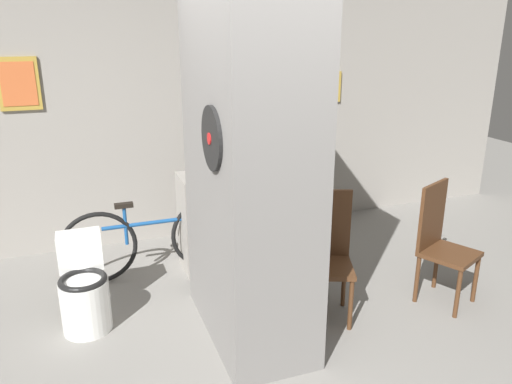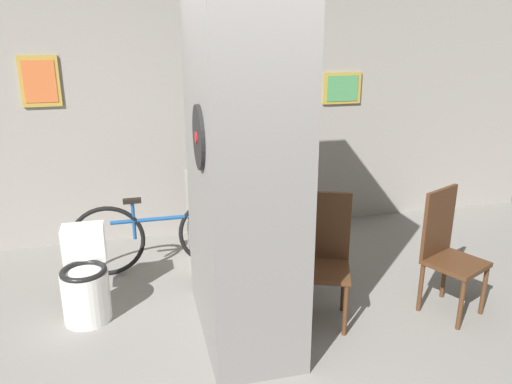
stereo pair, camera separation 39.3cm
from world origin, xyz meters
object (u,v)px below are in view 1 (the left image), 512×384
object	(u,v)px
bottle_tall	(234,160)
chair_near_pillar	(326,251)
toilet	(84,290)
bicycle	(155,239)
chair_by_doorway	(441,240)

from	to	relation	value
bottle_tall	chair_near_pillar	bearing A→B (deg)	-70.89
toilet	bicycle	bearing A→B (deg)	46.10
chair_by_doorway	bicycle	size ratio (longest dim) A/B	0.60
chair_near_pillar	chair_by_doorway	xyz separation A→B (m)	(0.99, -0.14, 0.00)
chair_by_doorway	chair_near_pillar	bearing A→B (deg)	146.79
bicycle	chair_by_doorway	bearing A→B (deg)	-30.33
bicycle	toilet	bearing A→B (deg)	-133.90
bicycle	bottle_tall	world-z (taller)	bottle_tall
bicycle	bottle_tall	size ratio (longest dim) A/B	5.29
chair_near_pillar	chair_by_doorway	bearing A→B (deg)	13.01
chair_by_doorway	bottle_tall	bearing A→B (deg)	112.48
chair_near_pillar	chair_by_doorway	size ratio (longest dim) A/B	1.00
chair_near_pillar	bicycle	world-z (taller)	chair_near_pillar
chair_near_pillar	bicycle	size ratio (longest dim) A/B	0.60
chair_near_pillar	bottle_tall	bearing A→B (deg)	130.22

